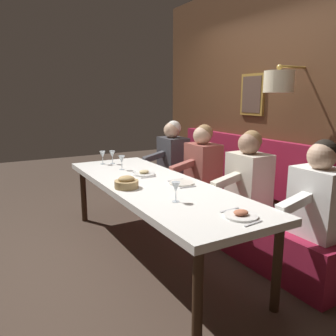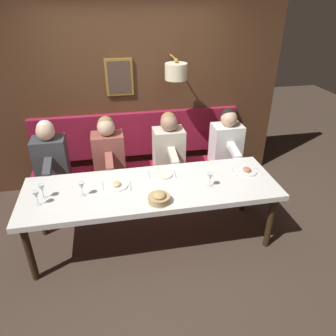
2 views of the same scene
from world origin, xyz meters
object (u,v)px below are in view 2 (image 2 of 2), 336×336
dining_table (152,191)px  diner_middle (108,149)px  diner_near (169,144)px  wine_glass_0 (42,188)px  wine_glass_1 (36,195)px  wine_glass_3 (210,177)px  diner_nearest (227,139)px  wine_glass_2 (82,186)px  bread_bowl (159,198)px  diner_far (50,153)px

dining_table → diner_middle: bearing=25.9°
diner_near → wine_glass_0: 1.72m
wine_glass_1 → wine_glass_3: 1.75m
diner_middle → diner_nearest: bearing=-90.0°
wine_glass_1 → wine_glass_2: bearing=-79.2°
dining_table → wine_glass_0: size_ratio=16.65×
diner_near → bread_bowl: diner_near is taller
diner_middle → wine_glass_3: 1.44m
diner_near → diner_far: 1.51m
diner_middle → diner_far: bearing=90.0°
diner_far → wine_glass_1: diner_far is taller
dining_table → diner_nearest: (0.88, -1.17, 0.14)m
diner_near → diner_middle: size_ratio=1.00×
diner_nearest → wine_glass_1: 2.52m
diner_nearest → wine_glass_2: 2.10m
diner_near → diner_far: size_ratio=1.00×
dining_table → wine_glass_1: wine_glass_1 is taller
bread_bowl → wine_glass_1: bearing=81.4°
diner_near → wine_glass_1: diner_near is taller
diner_middle → wine_glass_2: (-0.92, 0.29, 0.04)m
diner_near → wine_glass_3: size_ratio=4.82×
dining_table → diner_near: size_ratio=3.45×
diner_near → bread_bowl: size_ratio=3.60×
diner_middle → wine_glass_0: diner_middle is taller
wine_glass_2 → bread_bowl: wine_glass_2 is taller
wine_glass_2 → wine_glass_3: (-0.08, -1.33, 0.00)m
dining_table → diner_nearest: diner_nearest is taller
diner_near → wine_glass_0: diner_near is taller
wine_glass_3 → wine_glass_1: bearing=90.1°
diner_far → wine_glass_0: 0.89m
wine_glass_0 → wine_glass_2: size_ratio=1.00×
wine_glass_2 → wine_glass_1: bearing=100.8°
wine_glass_0 → diner_nearest: bearing=-68.6°
wine_glass_1 → wine_glass_2: size_ratio=1.00×
bread_bowl → diner_nearest: bearing=-43.9°
dining_table → diner_near: 0.96m
wine_glass_0 → wine_glass_2: same height
wine_glass_0 → bread_bowl: size_ratio=0.75×
wine_glass_2 → bread_bowl: size_ratio=0.75×
diner_far → wine_glass_3: diner_far is taller
dining_table → diner_middle: (0.88, 0.43, 0.14)m
bread_bowl → wine_glass_0: bearing=75.6°
wine_glass_3 → bread_bowl: bearing=107.3°
dining_table → diner_middle: diner_middle is taller
wine_glass_0 → wine_glass_3: same height
wine_glass_3 → diner_middle: bearing=46.1°
diner_far → wine_glass_2: diner_far is taller
dining_table → wine_glass_1: size_ratio=16.65×
diner_far → wine_glass_2: size_ratio=4.82×
diner_middle → wine_glass_0: size_ratio=4.82×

